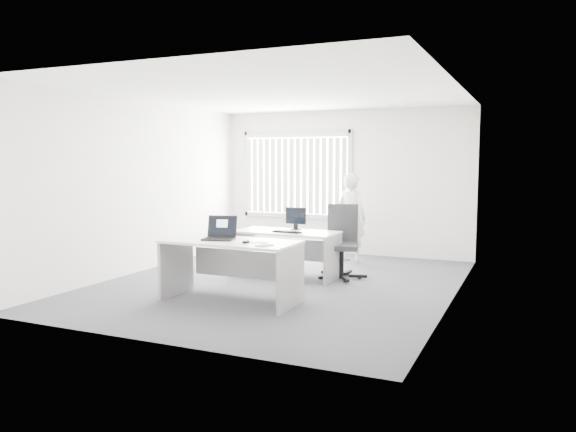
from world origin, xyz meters
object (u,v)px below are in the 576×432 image
at_px(office_chair, 342,255).
at_px(person, 352,218).
at_px(laptop, 218,228).
at_px(desk_far, 287,244).
at_px(monitor, 296,218).
at_px(desk_near, 231,258).

height_order(office_chair, person, person).
bearing_deg(laptop, desk_far, 69.71).
bearing_deg(desk_far, laptop, -94.97).
relative_size(desk_far, office_chair, 1.41).
distance_m(office_chair, monitor, 0.93).
bearing_deg(desk_near, desk_far, 89.36).
xyz_separation_m(office_chair, person, (-0.29, 1.42, 0.45)).
bearing_deg(desk_near, person, 81.28).
bearing_deg(person, monitor, 92.25).
height_order(desk_near, laptop, laptop).
bearing_deg(office_chair, laptop, -131.23).
xyz_separation_m(desk_far, laptop, (-0.20, -1.72, 0.43)).
relative_size(desk_near, person, 1.10).
height_order(laptop, monitor, laptop).
relative_size(desk_near, monitor, 4.94).
bearing_deg(person, desk_far, 92.52).
distance_m(office_chair, laptop, 2.34).
bearing_deg(desk_far, desk_near, -89.48).
height_order(desk_near, desk_far, desk_near).
height_order(person, laptop, person).
height_order(desk_far, laptop, laptop).
height_order(desk_far, person, person).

